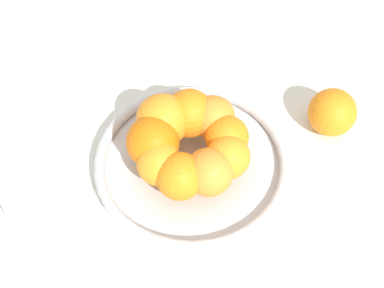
{
  "coord_description": "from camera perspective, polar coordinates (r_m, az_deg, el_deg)",
  "views": [
    {
      "loc": [
        -0.44,
        -0.18,
        0.72
      ],
      "look_at": [
        0.0,
        0.0,
        0.07
      ],
      "focal_mm": 50.0,
      "sensor_mm": 36.0,
      "label": 1
    }
  ],
  "objects": [
    {
      "name": "orange_pile",
      "position": [
        0.8,
        -0.54,
        0.32
      ],
      "size": [
        0.19,
        0.19,
        0.08
      ],
      "color": "orange",
      "rests_on": "fruit_bowl"
    },
    {
      "name": "fruit_bowl",
      "position": [
        0.84,
        0.0,
        -2.09
      ],
      "size": [
        0.31,
        0.31,
        0.03
      ],
      "color": "silver",
      "rests_on": "ground_plane"
    },
    {
      "name": "stray_orange",
      "position": [
        0.9,
        14.73,
        3.29
      ],
      "size": [
        0.08,
        0.08,
        0.08
      ],
      "primitive_type": "sphere",
      "color": "orange",
      "rests_on": "ground_plane"
    },
    {
      "name": "ground_plane",
      "position": [
        0.86,
        0.0,
        -2.7
      ],
      "size": [
        4.0,
        4.0,
        0.0
      ],
      "primitive_type": "plane",
      "color": "silver"
    }
  ]
}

